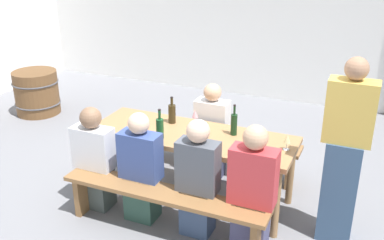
{
  "coord_description": "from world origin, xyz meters",
  "views": [
    {
      "loc": [
        1.65,
        -3.79,
        2.61
      ],
      "look_at": [
        0.0,
        0.0,
        0.9
      ],
      "focal_mm": 41.93,
      "sensor_mm": 36.0,
      "label": 1
    }
  ],
  "objects_px": {
    "bench_far": "(215,143)",
    "seated_guest_near_1": "(141,170)",
    "wine_glass_1": "(287,139)",
    "standing_host": "(344,157)",
    "wine_glass_0": "(195,114)",
    "seated_guest_near_2": "(198,181)",
    "wine_bottle_2": "(160,128)",
    "tasting_table": "(192,141)",
    "wine_bottle_0": "(172,113)",
    "bench_near": "(163,200)",
    "seated_guest_near_0": "(95,161)",
    "wine_bottle_1": "(234,124)",
    "seated_guest_near_3": "(252,191)",
    "seated_guest_far_0": "(212,134)",
    "wine_barrel": "(37,92)"
  },
  "relations": [
    {
      "from": "bench_far",
      "to": "seated_guest_near_1",
      "type": "bearing_deg",
      "value": -104.44
    },
    {
      "from": "wine_glass_1",
      "to": "standing_host",
      "type": "height_order",
      "value": "standing_host"
    },
    {
      "from": "wine_glass_0",
      "to": "seated_guest_near_2",
      "type": "relative_size",
      "value": 0.14
    },
    {
      "from": "wine_bottle_2",
      "to": "standing_host",
      "type": "distance_m",
      "value": 1.73
    },
    {
      "from": "bench_far",
      "to": "wine_glass_0",
      "type": "bearing_deg",
      "value": -98.43
    },
    {
      "from": "tasting_table",
      "to": "seated_guest_near_2",
      "type": "xyz_separation_m",
      "value": [
        0.28,
        -0.52,
        -0.12
      ]
    },
    {
      "from": "wine_glass_0",
      "to": "wine_bottle_2",
      "type": "bearing_deg",
      "value": -111.86
    },
    {
      "from": "wine_glass_1",
      "to": "seated_guest_near_1",
      "type": "bearing_deg",
      "value": -156.92
    },
    {
      "from": "wine_bottle_0",
      "to": "bench_near",
      "type": "bearing_deg",
      "value": -69.95
    },
    {
      "from": "wine_glass_0",
      "to": "seated_guest_near_0",
      "type": "height_order",
      "value": "seated_guest_near_0"
    },
    {
      "from": "seated_guest_near_2",
      "to": "standing_host",
      "type": "height_order",
      "value": "standing_host"
    },
    {
      "from": "seated_guest_near_0",
      "to": "tasting_table",
      "type": "bearing_deg",
      "value": -58.22
    },
    {
      "from": "seated_guest_near_0",
      "to": "standing_host",
      "type": "bearing_deg",
      "value": -79.42
    },
    {
      "from": "wine_glass_0",
      "to": "standing_host",
      "type": "distance_m",
      "value": 1.58
    },
    {
      "from": "seated_guest_near_0",
      "to": "wine_glass_1",
      "type": "bearing_deg",
      "value": -73.32
    },
    {
      "from": "bench_near",
      "to": "wine_bottle_1",
      "type": "height_order",
      "value": "wine_bottle_1"
    },
    {
      "from": "seated_guest_near_3",
      "to": "seated_guest_far_0",
      "type": "relative_size",
      "value": 1.05
    },
    {
      "from": "wine_glass_0",
      "to": "wine_barrel",
      "type": "height_order",
      "value": "wine_glass_0"
    },
    {
      "from": "tasting_table",
      "to": "seated_guest_near_0",
      "type": "bearing_deg",
      "value": -148.22
    },
    {
      "from": "wine_glass_1",
      "to": "seated_guest_near_3",
      "type": "relative_size",
      "value": 0.14
    },
    {
      "from": "wine_bottle_0",
      "to": "seated_guest_near_1",
      "type": "height_order",
      "value": "seated_guest_near_1"
    },
    {
      "from": "wine_bottle_2",
      "to": "seated_guest_far_0",
      "type": "distance_m",
      "value": 0.85
    },
    {
      "from": "tasting_table",
      "to": "seated_guest_near_0",
      "type": "xyz_separation_m",
      "value": [
        -0.84,
        -0.52,
        -0.15
      ]
    },
    {
      "from": "wine_bottle_1",
      "to": "seated_guest_near_3",
      "type": "distance_m",
      "value": 0.84
    },
    {
      "from": "bench_near",
      "to": "bench_far",
      "type": "distance_m",
      "value": 1.34
    },
    {
      "from": "tasting_table",
      "to": "wine_glass_0",
      "type": "bearing_deg",
      "value": 105.95
    },
    {
      "from": "seated_guest_near_1",
      "to": "seated_guest_near_3",
      "type": "relative_size",
      "value": 0.94
    },
    {
      "from": "tasting_table",
      "to": "wine_glass_0",
      "type": "relative_size",
      "value": 12.74
    },
    {
      "from": "seated_guest_far_0",
      "to": "wine_barrel",
      "type": "relative_size",
      "value": 1.61
    },
    {
      "from": "wine_glass_0",
      "to": "seated_guest_far_0",
      "type": "bearing_deg",
      "value": 74.37
    },
    {
      "from": "wine_glass_0",
      "to": "wine_glass_1",
      "type": "bearing_deg",
      "value": -11.71
    },
    {
      "from": "wine_glass_0",
      "to": "seated_guest_near_2",
      "type": "height_order",
      "value": "seated_guest_near_2"
    },
    {
      "from": "seated_guest_near_1",
      "to": "wine_bottle_0",
      "type": "bearing_deg",
      "value": 0.26
    },
    {
      "from": "wine_bottle_2",
      "to": "seated_guest_near_0",
      "type": "distance_m",
      "value": 0.75
    },
    {
      "from": "wine_barrel",
      "to": "wine_glass_0",
      "type": "bearing_deg",
      "value": -18.98
    },
    {
      "from": "seated_guest_near_1",
      "to": "seated_guest_near_0",
      "type": "bearing_deg",
      "value": 90.0
    },
    {
      "from": "wine_glass_0",
      "to": "seated_guest_near_1",
      "type": "xyz_separation_m",
      "value": [
        -0.24,
        -0.75,
        -0.34
      ]
    },
    {
      "from": "wine_bottle_0",
      "to": "standing_host",
      "type": "xyz_separation_m",
      "value": [
        1.79,
        -0.27,
        -0.03
      ]
    },
    {
      "from": "wine_bottle_0",
      "to": "wine_bottle_2",
      "type": "xyz_separation_m",
      "value": [
        0.06,
        -0.4,
        0.0
      ]
    },
    {
      "from": "wine_bottle_1",
      "to": "wine_glass_1",
      "type": "distance_m",
      "value": 0.58
    },
    {
      "from": "tasting_table",
      "to": "seated_guest_far_0",
      "type": "xyz_separation_m",
      "value": [
        0.02,
        0.52,
        -0.13
      ]
    },
    {
      "from": "tasting_table",
      "to": "wine_barrel",
      "type": "bearing_deg",
      "value": 157.8
    },
    {
      "from": "tasting_table",
      "to": "wine_bottle_0",
      "type": "height_order",
      "value": "wine_bottle_0"
    },
    {
      "from": "seated_guest_near_1",
      "to": "bench_far",
      "type": "bearing_deg",
      "value": -14.44
    },
    {
      "from": "standing_host",
      "to": "seated_guest_far_0",
      "type": "bearing_deg",
      "value": -22.6
    },
    {
      "from": "seated_guest_near_2",
      "to": "wine_barrel",
      "type": "xyz_separation_m",
      "value": [
        -3.51,
        1.84,
        -0.21
      ]
    },
    {
      "from": "seated_guest_near_1",
      "to": "seated_guest_near_2",
      "type": "relative_size",
      "value": 0.97
    },
    {
      "from": "tasting_table",
      "to": "seated_guest_near_1",
      "type": "relative_size",
      "value": 1.88
    },
    {
      "from": "wine_glass_0",
      "to": "seated_guest_near_0",
      "type": "distance_m",
      "value": 1.13
    },
    {
      "from": "seated_guest_near_1",
      "to": "standing_host",
      "type": "relative_size",
      "value": 0.65
    }
  ]
}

